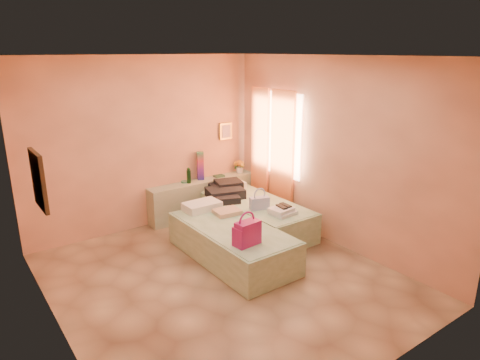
# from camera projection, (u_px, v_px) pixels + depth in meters

# --- Properties ---
(ground) EXTENTS (4.50, 4.50, 0.00)m
(ground) POSITION_uv_depth(u_px,v_px,m) (224.00, 278.00, 5.59)
(ground) COLOR tan
(ground) RESTS_ON ground
(room_walls) EXTENTS (4.02, 4.51, 2.81)m
(room_walls) POSITION_uv_depth(u_px,v_px,m) (211.00, 135.00, 5.62)
(room_walls) COLOR #F6AD83
(room_walls) RESTS_ON ground
(headboard_ledge) EXTENTS (2.05, 0.30, 0.65)m
(headboard_ledge) POSITION_uv_depth(u_px,v_px,m) (203.00, 198.00, 7.67)
(headboard_ledge) COLOR #9EAC8D
(headboard_ledge) RESTS_ON ground
(bed_left) EXTENTS (0.91, 2.00, 0.50)m
(bed_left) POSITION_uv_depth(u_px,v_px,m) (232.00, 242.00, 6.06)
(bed_left) COLOR #B4D4AA
(bed_left) RESTS_ON ground
(bed_right) EXTENTS (0.91, 2.00, 0.50)m
(bed_right) POSITION_uv_depth(u_px,v_px,m) (256.00, 216.00, 7.02)
(bed_right) COLOR #B4D4AA
(bed_right) RESTS_ON ground
(water_bottle) EXTENTS (0.09, 0.09, 0.26)m
(water_bottle) POSITION_uv_depth(u_px,v_px,m) (189.00, 176.00, 7.38)
(water_bottle) COLOR #143818
(water_bottle) RESTS_ON headboard_ledge
(rainbow_box) EXTENTS (0.15, 0.15, 0.50)m
(rainbow_box) POSITION_uv_depth(u_px,v_px,m) (200.00, 166.00, 7.55)
(rainbow_box) COLOR #AB1565
(rainbow_box) RESTS_ON headboard_ledge
(small_dish) EXTENTS (0.15, 0.15, 0.03)m
(small_dish) POSITION_uv_depth(u_px,v_px,m) (184.00, 182.00, 7.43)
(small_dish) COLOR #539973
(small_dish) RESTS_ON headboard_ledge
(green_book) EXTENTS (0.19, 0.14, 0.03)m
(green_book) POSITION_uv_depth(u_px,v_px,m) (219.00, 176.00, 7.78)
(green_book) COLOR #274933
(green_book) RESTS_ON headboard_ledge
(flower_vase) EXTENTS (0.27, 0.27, 0.28)m
(flower_vase) POSITION_uv_depth(u_px,v_px,m) (239.00, 165.00, 8.01)
(flower_vase) COLOR silver
(flower_vase) RESTS_ON headboard_ledge
(magenta_handbag) EXTENTS (0.36, 0.22, 0.32)m
(magenta_handbag) POSITION_uv_depth(u_px,v_px,m) (247.00, 233.00, 5.38)
(magenta_handbag) COLOR #AB1565
(magenta_handbag) RESTS_ON bed_left
(khaki_garment) EXTENTS (0.41, 0.35, 0.06)m
(khaki_garment) POSITION_uv_depth(u_px,v_px,m) (227.00, 212.00, 6.43)
(khaki_garment) COLOR tan
(khaki_garment) RESTS_ON bed_left
(clothes_pile) EXTENTS (0.81, 0.81, 0.19)m
(clothes_pile) POSITION_uv_depth(u_px,v_px,m) (228.00, 191.00, 7.17)
(clothes_pile) COLOR black
(clothes_pile) RESTS_ON bed_right
(blue_handbag) EXTENTS (0.32, 0.21, 0.19)m
(blue_handbag) POSITION_uv_depth(u_px,v_px,m) (259.00, 203.00, 6.60)
(blue_handbag) COLOR #404E99
(blue_handbag) RESTS_ON bed_right
(towel_stack) EXTENTS (0.37, 0.33, 0.10)m
(towel_stack) POSITION_uv_depth(u_px,v_px,m) (283.00, 211.00, 6.41)
(towel_stack) COLOR white
(towel_stack) RESTS_ON bed_right
(sandal_pair) EXTENTS (0.18, 0.23, 0.02)m
(sandal_pair) POSITION_uv_depth(u_px,v_px,m) (284.00, 206.00, 6.44)
(sandal_pair) COLOR black
(sandal_pair) RESTS_ON towel_stack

